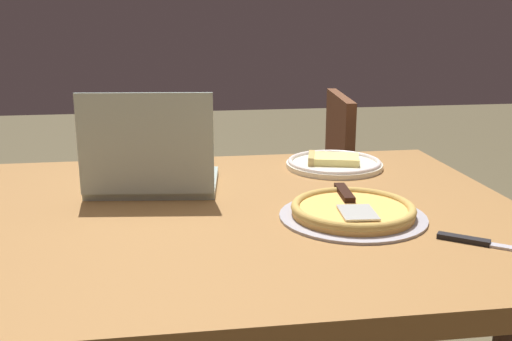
# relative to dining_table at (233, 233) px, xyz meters

# --- Properties ---
(dining_table) EXTENTS (1.30, 1.01, 0.75)m
(dining_table) POSITION_rel_dining_table_xyz_m (0.00, 0.00, 0.00)
(dining_table) COLOR olive
(dining_table) RESTS_ON ground_plane
(laptop) EXTENTS (0.33, 0.28, 0.25)m
(laptop) POSITION_rel_dining_table_xyz_m (-0.17, 0.17, 0.11)
(laptop) COLOR #ADC1B7
(laptop) RESTS_ON dining_table
(pizza_plate) EXTENTS (0.27, 0.27, 0.04)m
(pizza_plate) POSITION_rel_dining_table_xyz_m (0.32, 0.33, 0.07)
(pizza_plate) COLOR white
(pizza_plate) RESTS_ON dining_table
(pizza_tray) EXTENTS (0.31, 0.31, 0.03)m
(pizza_tray) POSITION_rel_dining_table_xyz_m (0.25, -0.09, 0.07)
(pizza_tray) COLOR #A6A3AB
(pizza_tray) RESTS_ON dining_table
(table_knife) EXTENTS (0.20, 0.15, 0.01)m
(table_knife) POSITION_rel_dining_table_xyz_m (0.45, -0.28, 0.06)
(table_knife) COLOR #B9B5BE
(table_knife) RESTS_ON dining_table
(chair_near) EXTENTS (0.48, 0.48, 0.87)m
(chair_near) POSITION_rel_dining_table_xyz_m (0.38, 0.92, -0.19)
(chair_near) COLOR brown
(chair_near) RESTS_ON ground_plane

